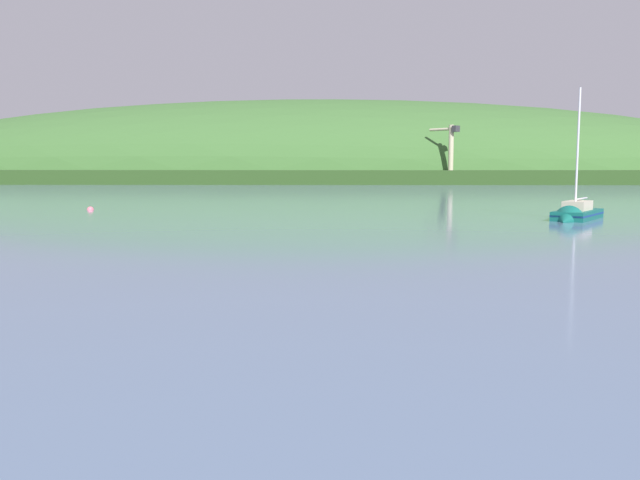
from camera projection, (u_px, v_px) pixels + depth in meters
name	position (u px, v px, depth m)	size (l,w,h in m)	color
far_shoreline_hill	(314.00, 180.00, 230.09)	(426.49, 116.85, 54.96)	#27431B
dockside_crane	(450.00, 157.00, 182.24)	(7.59, 7.66, 16.07)	#4C4C51
sailboat_far_left	(575.00, 217.00, 58.11)	(6.94, 8.68, 12.72)	#0F564C
mooring_buoy_foreground	(90.00, 210.00, 71.62)	(0.72, 0.72, 0.80)	#E06675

